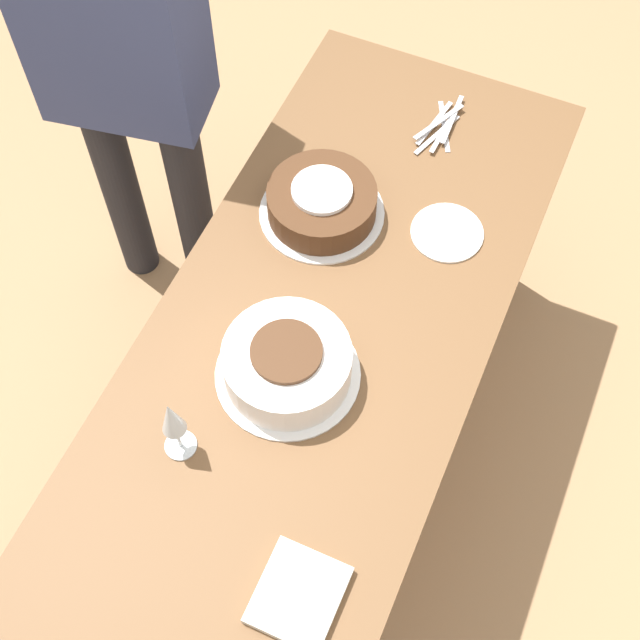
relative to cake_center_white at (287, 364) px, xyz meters
name	(u,v)px	position (x,y,z in m)	size (l,w,h in m)	color
ground_plane	(320,458)	(-0.12, 0.02, -0.79)	(12.00, 12.00, 0.00)	#A87F56
dining_table	(320,356)	(-0.12, 0.02, -0.17)	(1.76, 0.72, 0.74)	brown
cake_center_white	(287,364)	(0.00, 0.00, 0.00)	(0.31, 0.31, 0.11)	white
cake_front_chocolate	(322,202)	(-0.42, -0.11, -0.01)	(0.30, 0.30, 0.09)	white
wine_glass_far	(172,420)	(0.23, -0.13, 0.08)	(0.07, 0.07, 0.19)	silver
dessert_plate_left	(447,233)	(-0.49, 0.19, -0.05)	(0.17, 0.17, 0.01)	white
fork_pile	(442,126)	(-0.79, 0.06, -0.04)	(0.22, 0.10, 0.02)	silver
napkin_stack	(299,595)	(0.41, 0.21, -0.04)	(0.17, 0.15, 0.02)	silver
person_cutting	(119,49)	(-0.54, -0.69, 0.14)	(0.28, 0.43, 1.55)	#232328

